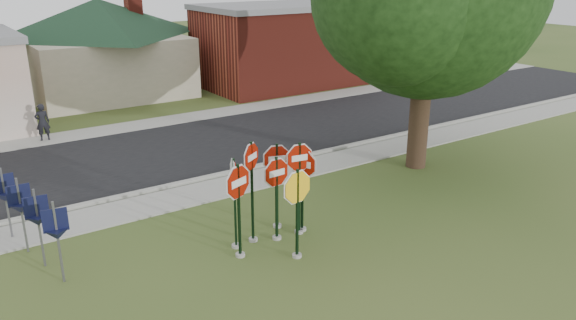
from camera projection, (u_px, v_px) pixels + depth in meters
ground at (304, 265)px, 13.61m from camera, size 120.00×120.00×0.00m
sidewalk_near at (203, 192)px, 17.90m from camera, size 60.00×1.60×0.06m
road at (151, 155)px, 21.42m from camera, size 60.00×7.00×0.04m
sidewalk_far at (115, 129)px, 24.77m from camera, size 60.00×1.60×0.06m
curb at (190, 182)px, 18.67m from camera, size 60.00×0.20×0.14m
stop_sign_center at (276, 187)px, 14.43m from camera, size 1.05×0.24×2.41m
stop_sign_yellow at (297, 201)px, 13.50m from camera, size 1.15×0.24×2.45m
stop_sign_left at (238, 197)px, 13.50m from camera, size 1.09×0.44×2.57m
stop_sign_right at (299, 176)px, 14.70m from camera, size 1.02×0.24×2.68m
stop_sign_back_right at (277, 174)px, 15.08m from camera, size 1.00×0.32×2.54m
stop_sign_back_left at (252, 179)px, 14.23m from camera, size 0.85×0.53×2.84m
stop_sign_far_right at (302, 178)px, 14.89m from camera, size 0.51×0.99×2.49m
stop_sign_far_left at (234, 190)px, 13.95m from camera, size 0.38×1.10×2.55m
route_sign_row at (21, 207)px, 13.86m from camera, size 1.43×4.63×2.00m
building_house at (100, 28)px, 30.66m from camera, size 11.60×11.60×6.20m
building_brick at (287, 44)px, 33.64m from camera, size 10.20×6.20×4.75m
pedestrian at (42, 122)px, 22.89m from camera, size 0.58×0.40×1.54m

